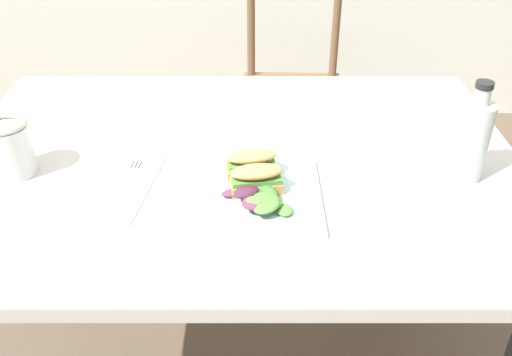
{
  "coord_description": "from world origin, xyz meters",
  "views": [
    {
      "loc": [
        0.16,
        -1.01,
        1.37
      ],
      "look_at": [
        0.15,
        -0.07,
        0.76
      ],
      "focal_mm": 39.42,
      "sensor_mm": 36.0,
      "label": 1
    }
  ],
  "objects_px": {
    "fork_on_napkin": "(130,180)",
    "plate_lunch": "(256,196)",
    "dining_table": "(237,203)",
    "mason_jar_iced_tea": "(13,150)",
    "sandwich_half_front": "(258,178)",
    "chair_wooden_far": "(295,88)",
    "sandwich_half_back": "(253,163)",
    "bottle_cold_brew": "(473,145)"
  },
  "relations": [
    {
      "from": "sandwich_half_back",
      "to": "fork_on_napkin",
      "type": "height_order",
      "value": "sandwich_half_back"
    },
    {
      "from": "dining_table",
      "to": "chair_wooden_far",
      "type": "relative_size",
      "value": 1.43
    },
    {
      "from": "dining_table",
      "to": "mason_jar_iced_tea",
      "type": "distance_m",
      "value": 0.49
    },
    {
      "from": "dining_table",
      "to": "fork_on_napkin",
      "type": "xyz_separation_m",
      "value": [
        -0.21,
        -0.1,
        0.13
      ]
    },
    {
      "from": "sandwich_half_back",
      "to": "mason_jar_iced_tea",
      "type": "distance_m",
      "value": 0.49
    },
    {
      "from": "bottle_cold_brew",
      "to": "mason_jar_iced_tea",
      "type": "bearing_deg",
      "value": 179.08
    },
    {
      "from": "bottle_cold_brew",
      "to": "mason_jar_iced_tea",
      "type": "relative_size",
      "value": 1.75
    },
    {
      "from": "mason_jar_iced_tea",
      "to": "plate_lunch",
      "type": "bearing_deg",
      "value": -10.37
    },
    {
      "from": "plate_lunch",
      "to": "sandwich_half_back",
      "type": "bearing_deg",
      "value": 94.92
    },
    {
      "from": "sandwich_half_front",
      "to": "mason_jar_iced_tea",
      "type": "height_order",
      "value": "mason_jar_iced_tea"
    },
    {
      "from": "chair_wooden_far",
      "to": "plate_lunch",
      "type": "height_order",
      "value": "chair_wooden_far"
    },
    {
      "from": "sandwich_half_back",
      "to": "fork_on_napkin",
      "type": "xyz_separation_m",
      "value": [
        -0.25,
        -0.02,
        -0.03
      ]
    },
    {
      "from": "sandwich_half_front",
      "to": "fork_on_napkin",
      "type": "xyz_separation_m",
      "value": [
        -0.26,
        0.04,
        -0.03
      ]
    },
    {
      "from": "chair_wooden_far",
      "to": "bottle_cold_brew",
      "type": "relative_size",
      "value": 4.13
    },
    {
      "from": "dining_table",
      "to": "sandwich_half_back",
      "type": "distance_m",
      "value": 0.19
    },
    {
      "from": "plate_lunch",
      "to": "sandwich_half_front",
      "type": "distance_m",
      "value": 0.04
    },
    {
      "from": "plate_lunch",
      "to": "sandwich_half_back",
      "type": "distance_m",
      "value": 0.08
    },
    {
      "from": "fork_on_napkin",
      "to": "mason_jar_iced_tea",
      "type": "xyz_separation_m",
      "value": [
        -0.24,
        0.04,
        0.05
      ]
    },
    {
      "from": "sandwich_half_front",
      "to": "mason_jar_iced_tea",
      "type": "distance_m",
      "value": 0.51
    },
    {
      "from": "chair_wooden_far",
      "to": "sandwich_half_back",
      "type": "relative_size",
      "value": 7.97
    },
    {
      "from": "chair_wooden_far",
      "to": "fork_on_napkin",
      "type": "distance_m",
      "value": 1.23
    },
    {
      "from": "sandwich_half_front",
      "to": "fork_on_napkin",
      "type": "bearing_deg",
      "value": 170.85
    },
    {
      "from": "chair_wooden_far",
      "to": "bottle_cold_brew",
      "type": "height_order",
      "value": "bottle_cold_brew"
    },
    {
      "from": "dining_table",
      "to": "fork_on_napkin",
      "type": "relative_size",
      "value": 6.7
    },
    {
      "from": "sandwich_half_front",
      "to": "sandwich_half_back",
      "type": "distance_m",
      "value": 0.06
    },
    {
      "from": "mason_jar_iced_tea",
      "to": "bottle_cold_brew",
      "type": "bearing_deg",
      "value": -0.92
    },
    {
      "from": "sandwich_half_front",
      "to": "fork_on_napkin",
      "type": "distance_m",
      "value": 0.26
    },
    {
      "from": "dining_table",
      "to": "chair_wooden_far",
      "type": "bearing_deg",
      "value": 79.3
    },
    {
      "from": "plate_lunch",
      "to": "fork_on_napkin",
      "type": "xyz_separation_m",
      "value": [
        -0.26,
        0.05,
        0.0
      ]
    },
    {
      "from": "dining_table",
      "to": "sandwich_half_front",
      "type": "xyz_separation_m",
      "value": [
        0.05,
        -0.14,
        0.16
      ]
    },
    {
      "from": "bottle_cold_brew",
      "to": "chair_wooden_far",
      "type": "bearing_deg",
      "value": 104.36
    },
    {
      "from": "plate_lunch",
      "to": "chair_wooden_far",
      "type": "bearing_deg",
      "value": 82.74
    },
    {
      "from": "chair_wooden_far",
      "to": "fork_on_napkin",
      "type": "height_order",
      "value": "chair_wooden_far"
    },
    {
      "from": "sandwich_half_back",
      "to": "mason_jar_iced_tea",
      "type": "xyz_separation_m",
      "value": [
        -0.49,
        0.02,
        0.02
      ]
    },
    {
      "from": "dining_table",
      "to": "sandwich_half_back",
      "type": "relative_size",
      "value": 11.41
    },
    {
      "from": "dining_table",
      "to": "fork_on_napkin",
      "type": "height_order",
      "value": "fork_on_napkin"
    },
    {
      "from": "plate_lunch",
      "to": "fork_on_napkin",
      "type": "distance_m",
      "value": 0.26
    },
    {
      "from": "fork_on_napkin",
      "to": "plate_lunch",
      "type": "bearing_deg",
      "value": -11.7
    },
    {
      "from": "dining_table",
      "to": "mason_jar_iced_tea",
      "type": "bearing_deg",
      "value": -172.11
    },
    {
      "from": "sandwich_half_front",
      "to": "mason_jar_iced_tea",
      "type": "xyz_separation_m",
      "value": [
        -0.5,
        0.08,
        0.02
      ]
    },
    {
      "from": "sandwich_half_front",
      "to": "bottle_cold_brew",
      "type": "height_order",
      "value": "bottle_cold_brew"
    },
    {
      "from": "chair_wooden_far",
      "to": "mason_jar_iced_tea",
      "type": "distance_m",
      "value": 1.31
    }
  ]
}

